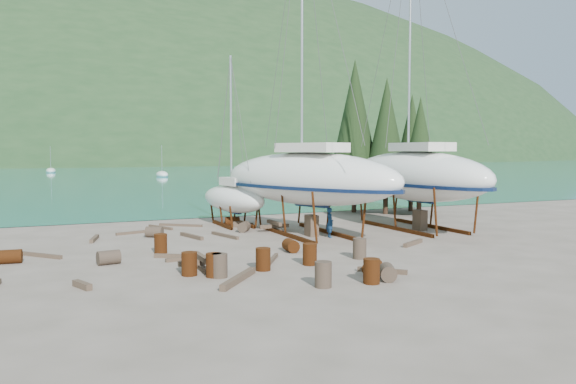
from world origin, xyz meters
name	(u,v)px	position (x,y,z in m)	size (l,w,h in m)	color
ground	(304,253)	(0.00, 0.00, 0.00)	(600.00, 600.00, 0.00)	#61574D
bay_water	(57,160)	(0.00, 315.00, 0.01)	(700.00, 700.00, 0.00)	teal
far_hill	(57,160)	(0.00, 320.00, 0.00)	(800.00, 360.00, 110.00)	#1E381C
far_house_center	(6,157)	(-20.00, 190.00, 2.92)	(6.60, 5.60, 5.60)	beige
far_house_right	(155,156)	(30.00, 190.00, 2.92)	(6.60, 5.60, 5.60)	beige
cypress_near_right	(386,135)	(12.50, 12.00, 5.79)	(3.60, 3.60, 10.00)	black
cypress_mid_right	(420,147)	(14.00, 10.00, 4.92)	(3.06, 3.06, 8.50)	black
cypress_back_left	(355,124)	(11.00, 14.00, 6.66)	(4.14, 4.14, 11.50)	black
cypress_far_right	(412,144)	(15.50, 13.00, 5.21)	(3.24, 3.24, 9.00)	black
moored_boat_mid	(162,175)	(10.00, 80.00, 0.39)	(2.00, 5.00, 6.05)	white
moored_boat_far	(51,171)	(-8.00, 110.00, 0.39)	(2.00, 5.00, 6.05)	white
large_sailboat_near	(307,178)	(2.64, 5.11, 3.16)	(7.94, 12.92, 19.62)	white
large_sailboat_far	(414,175)	(9.48, 4.58, 3.20)	(3.83, 12.45, 19.59)	white
small_sailboat_shore	(233,198)	(0.12, 10.30, 1.73)	(3.26, 6.82, 10.48)	white
worker	(330,223)	(3.32, 3.68, 0.81)	(0.59, 0.39, 1.61)	#112C4E
drum_0	(189,264)	(-5.87, -2.33, 0.44)	(0.58, 0.58, 0.88)	#58290F
drum_1	(388,272)	(0.41, -6.01, 0.29)	(0.58, 0.58, 0.88)	#2D2823
drum_2	(10,257)	(-12.04, 2.88, 0.29)	(0.58, 0.58, 0.88)	#58290F
drum_3	(372,271)	(-0.39, -6.20, 0.44)	(0.58, 0.58, 0.88)	#58290F
drum_4	(232,221)	(0.01, 10.18, 0.29)	(0.58, 0.58, 0.88)	#58290F
drum_5	(360,249)	(1.63, -2.12, 0.44)	(0.58, 0.58, 0.88)	#2D2823
drum_6	(291,246)	(-0.39, 0.59, 0.29)	(0.58, 0.58, 0.88)	#58290F
drum_8	(161,244)	(-5.91, 2.72, 0.44)	(0.58, 0.58, 0.88)	#58290F
drum_9	(154,232)	(-5.26, 7.60, 0.29)	(0.58, 0.58, 0.88)	#2D2823
drum_10	(263,259)	(-3.04, -2.63, 0.44)	(0.58, 0.58, 0.88)	#58290F
drum_11	(244,227)	(-0.15, 7.58, 0.29)	(0.58, 0.58, 0.88)	#2D2823
drum_12	(373,267)	(0.38, -5.07, 0.29)	(0.58, 0.58, 0.88)	#58290F
drum_13	(214,265)	(-5.11, -2.94, 0.44)	(0.58, 0.58, 0.88)	#58290F
drum_14	(310,254)	(-0.92, -2.43, 0.44)	(0.58, 0.58, 0.88)	#58290F
drum_15	(109,257)	(-8.37, 1.02, 0.29)	(0.58, 0.58, 0.88)	#2D2823
drum_16	(220,266)	(-4.94, -3.11, 0.44)	(0.58, 0.58, 0.88)	#2D2823
drum_17	(323,274)	(-2.17, -5.98, 0.44)	(0.58, 0.58, 0.88)	#2D2823
timber_0	(181,225)	(-2.92, 11.44, 0.07)	(0.14, 2.86, 0.14)	brown
timber_1	(413,243)	(5.92, -0.13, 0.10)	(0.19, 1.99, 0.19)	brown
timber_2	(94,239)	(-8.31, 7.80, 0.09)	(0.19, 1.96, 0.19)	brown
timber_3	(271,261)	(-2.19, -1.36, 0.07)	(0.15, 2.93, 0.15)	brown
timber_6	(239,224)	(0.49, 10.39, 0.10)	(0.19, 1.95, 0.19)	brown
timber_7	(382,271)	(0.93, -4.89, 0.09)	(0.17, 1.90, 0.17)	brown
timber_8	(192,236)	(-3.49, 6.58, 0.09)	(0.19, 2.26, 0.19)	brown
timber_9	(160,227)	(-4.26, 10.94, 0.08)	(0.15, 2.23, 0.15)	brown
timber_10	(225,235)	(-1.76, 6.17, 0.08)	(0.16, 2.57, 0.16)	brown
timber_11	(194,258)	(-4.92, 0.60, 0.08)	(0.15, 2.48, 0.15)	brown
timber_12	(177,256)	(-5.50, 1.26, 0.08)	(0.17, 2.03, 0.17)	brown
timber_13	(82,285)	(-9.66, -2.77, 0.11)	(0.22, 1.06, 0.22)	brown
timber_15	(140,232)	(-5.71, 9.46, 0.07)	(0.15, 2.82, 0.15)	brown
timber_16	(239,279)	(-4.54, -4.04, 0.11)	(0.23, 2.99, 0.23)	brown
timber_17	(40,255)	(-10.91, 3.95, 0.08)	(0.16, 2.49, 0.16)	brown
timber_pile_fore	(201,262)	(-5.20, -1.53, 0.30)	(1.80, 1.80, 0.60)	brown
timber_pile_aft	(274,226)	(1.49, 7.02, 0.30)	(1.80, 1.80, 0.60)	brown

